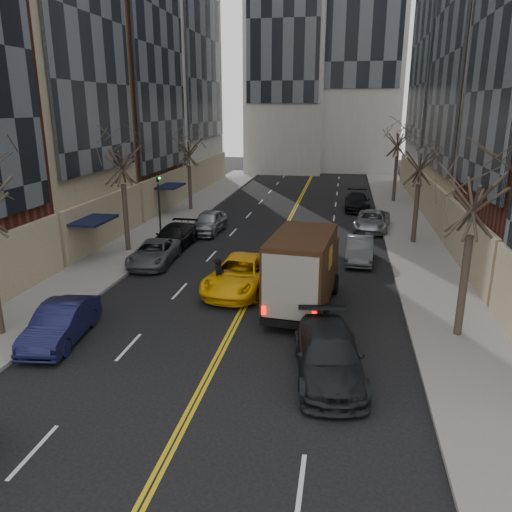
{
  "coord_description": "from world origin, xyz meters",
  "views": [
    {
      "loc": [
        4.15,
        -7.83,
        8.66
      ],
      "look_at": [
        0.42,
        13.31,
        2.2
      ],
      "focal_mm": 35.0,
      "sensor_mm": 36.0,
      "label": 1
    }
  ],
  "objects_px": {
    "taxi": "(241,274)",
    "pedestrian": "(219,277)",
    "observer_sedan": "(329,355)",
    "ups_truck": "(303,270)"
  },
  "relations": [
    {
      "from": "taxi",
      "to": "pedestrian",
      "type": "xyz_separation_m",
      "value": [
        -0.83,
        -1.03,
        0.13
      ]
    },
    {
      "from": "observer_sedan",
      "to": "taxi",
      "type": "relative_size",
      "value": 0.96
    },
    {
      "from": "ups_truck",
      "to": "taxi",
      "type": "relative_size",
      "value": 1.14
    },
    {
      "from": "taxi",
      "to": "pedestrian",
      "type": "height_order",
      "value": "pedestrian"
    },
    {
      "from": "ups_truck",
      "to": "pedestrian",
      "type": "height_order",
      "value": "ups_truck"
    },
    {
      "from": "ups_truck",
      "to": "observer_sedan",
      "type": "relative_size",
      "value": 1.19
    },
    {
      "from": "ups_truck",
      "to": "observer_sedan",
      "type": "xyz_separation_m",
      "value": [
        1.35,
        -5.79,
        -1.0
      ]
    },
    {
      "from": "taxi",
      "to": "observer_sedan",
      "type": "bearing_deg",
      "value": -52.96
    },
    {
      "from": "taxi",
      "to": "pedestrian",
      "type": "bearing_deg",
      "value": -122.84
    },
    {
      "from": "observer_sedan",
      "to": "pedestrian",
      "type": "bearing_deg",
      "value": 121.47
    }
  ]
}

